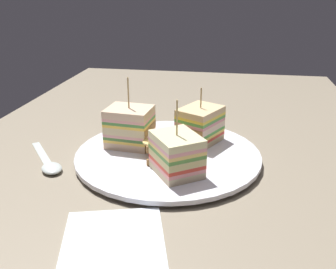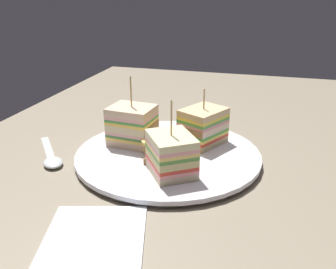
{
  "view_description": "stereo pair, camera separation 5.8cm",
  "coord_description": "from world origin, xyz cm",
  "px_view_note": "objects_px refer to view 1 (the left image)",
  "views": [
    {
      "loc": [
        -53.01,
        -8.96,
        25.91
      ],
      "look_at": [
        0.0,
        0.0,
        4.22
      ],
      "focal_mm": 40.37,
      "sensor_mm": 36.0,
      "label": 1
    },
    {
      "loc": [
        -51.74,
        -14.61,
        25.91
      ],
      "look_at": [
        0.0,
        0.0,
        4.22
      ],
      "focal_mm": 40.37,
      "sensor_mm": 36.0,
      "label": 2
    }
  ],
  "objects_px": {
    "sandwich_wedge_0": "(176,154)",
    "napkin": "(113,242)",
    "spoon": "(50,165)",
    "plate": "(168,155)",
    "sandwich_wedge_1": "(200,125)",
    "chip_pile": "(163,145)",
    "sandwich_wedge_2": "(130,127)"
  },
  "relations": [
    {
      "from": "plate",
      "to": "sandwich_wedge_2",
      "type": "height_order",
      "value": "sandwich_wedge_2"
    },
    {
      "from": "sandwich_wedge_1",
      "to": "sandwich_wedge_2",
      "type": "distance_m",
      "value": 0.11
    },
    {
      "from": "sandwich_wedge_2",
      "to": "spoon",
      "type": "distance_m",
      "value": 0.14
    },
    {
      "from": "sandwich_wedge_1",
      "to": "napkin",
      "type": "xyz_separation_m",
      "value": [
        -0.27,
        0.07,
        -0.04
      ]
    },
    {
      "from": "plate",
      "to": "sandwich_wedge_0",
      "type": "bearing_deg",
      "value": -160.56
    },
    {
      "from": "sandwich_wedge_0",
      "to": "napkin",
      "type": "relative_size",
      "value": 0.86
    },
    {
      "from": "sandwich_wedge_1",
      "to": "chip_pile",
      "type": "bearing_deg",
      "value": -13.44
    },
    {
      "from": "sandwich_wedge_2",
      "to": "chip_pile",
      "type": "distance_m",
      "value": 0.07
    },
    {
      "from": "plate",
      "to": "sandwich_wedge_2",
      "type": "xyz_separation_m",
      "value": [
        0.02,
        0.07,
        0.04
      ]
    },
    {
      "from": "sandwich_wedge_1",
      "to": "sandwich_wedge_0",
      "type": "bearing_deg",
      "value": 16.73
    },
    {
      "from": "sandwich_wedge_0",
      "to": "spoon",
      "type": "xyz_separation_m",
      "value": [
        0.01,
        0.19,
        -0.04
      ]
    },
    {
      "from": "sandwich_wedge_0",
      "to": "sandwich_wedge_2",
      "type": "xyz_separation_m",
      "value": [
        0.08,
        0.09,
        0.0
      ]
    },
    {
      "from": "plate",
      "to": "spoon",
      "type": "distance_m",
      "value": 0.18
    },
    {
      "from": "sandwich_wedge_1",
      "to": "spoon",
      "type": "height_order",
      "value": "sandwich_wedge_1"
    },
    {
      "from": "napkin",
      "to": "spoon",
      "type": "bearing_deg",
      "value": 43.44
    },
    {
      "from": "sandwich_wedge_0",
      "to": "sandwich_wedge_2",
      "type": "distance_m",
      "value": 0.12
    },
    {
      "from": "plate",
      "to": "sandwich_wedge_1",
      "type": "relative_size",
      "value": 3.12
    },
    {
      "from": "plate",
      "to": "sandwich_wedge_1",
      "type": "bearing_deg",
      "value": -41.0
    },
    {
      "from": "plate",
      "to": "spoon",
      "type": "bearing_deg",
      "value": 108.57
    },
    {
      "from": "sandwich_wedge_0",
      "to": "sandwich_wedge_2",
      "type": "bearing_deg",
      "value": 12.28
    },
    {
      "from": "sandwich_wedge_1",
      "to": "chip_pile",
      "type": "height_order",
      "value": "sandwich_wedge_1"
    },
    {
      "from": "sandwich_wedge_2",
      "to": "napkin",
      "type": "relative_size",
      "value": 0.92
    },
    {
      "from": "sandwich_wedge_1",
      "to": "spoon",
      "type": "bearing_deg",
      "value": -35.73
    },
    {
      "from": "sandwich_wedge_2",
      "to": "napkin",
      "type": "height_order",
      "value": "sandwich_wedge_2"
    },
    {
      "from": "sandwich_wedge_1",
      "to": "sandwich_wedge_2",
      "type": "relative_size",
      "value": 0.82
    },
    {
      "from": "napkin",
      "to": "sandwich_wedge_0",
      "type": "bearing_deg",
      "value": -16.86
    },
    {
      "from": "napkin",
      "to": "plate",
      "type": "bearing_deg",
      "value": -6.1
    },
    {
      "from": "sandwich_wedge_2",
      "to": "chip_pile",
      "type": "relative_size",
      "value": 1.52
    },
    {
      "from": "plate",
      "to": "sandwich_wedge_0",
      "type": "height_order",
      "value": "sandwich_wedge_0"
    },
    {
      "from": "sandwich_wedge_2",
      "to": "spoon",
      "type": "relative_size",
      "value": 0.92
    },
    {
      "from": "sandwich_wedge_0",
      "to": "plate",
      "type": "bearing_deg",
      "value": -14.95
    },
    {
      "from": "sandwich_wedge_0",
      "to": "napkin",
      "type": "bearing_deg",
      "value": 128.75
    }
  ]
}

